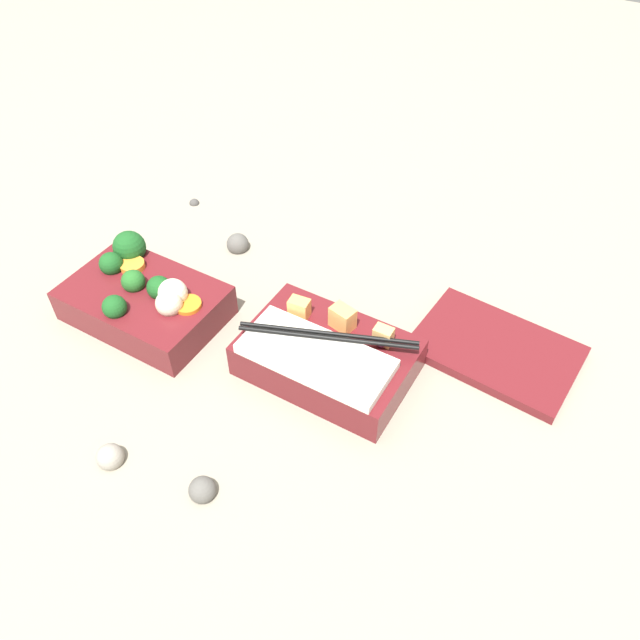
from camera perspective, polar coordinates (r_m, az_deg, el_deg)
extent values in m
plane|color=gray|center=(0.79, -8.40, -1.17)|extent=(3.00, 3.00, 0.00)
cube|color=maroon|center=(0.82, -15.70, 1.51)|extent=(0.19, 0.13, 0.04)
sphere|color=#236023|center=(0.81, -16.71, 3.41)|extent=(0.03, 0.03, 0.03)
sphere|color=#19511E|center=(0.84, -18.56, 4.89)|extent=(0.03, 0.03, 0.03)
sphere|color=#19511E|center=(0.79, -14.51, 2.88)|extent=(0.03, 0.03, 0.03)
sphere|color=#19511E|center=(0.86, -17.03, 6.40)|extent=(0.04, 0.04, 0.04)
sphere|color=#19511E|center=(0.78, -18.28, 1.15)|extent=(0.03, 0.03, 0.03)
cylinder|color=orange|center=(0.84, -16.91, 4.70)|extent=(0.04, 0.04, 0.01)
cylinder|color=orange|center=(0.77, -12.00, 1.38)|extent=(0.05, 0.05, 0.01)
sphere|color=beige|center=(0.77, -13.64, 1.49)|extent=(0.03, 0.03, 0.03)
sphere|color=beige|center=(0.78, -13.31, 2.41)|extent=(0.04, 0.04, 0.04)
cube|color=maroon|center=(0.73, 0.72, -3.41)|extent=(0.19, 0.13, 0.04)
cube|color=silver|center=(0.69, -0.39, -3.32)|extent=(0.17, 0.07, 0.01)
cube|color=#F4A356|center=(0.74, -1.91, 1.10)|extent=(0.03, 0.02, 0.02)
cube|color=#F4A356|center=(0.72, 2.07, 0.19)|extent=(0.03, 0.03, 0.03)
cube|color=#EAB266|center=(0.71, 5.80, -1.42)|extent=(0.02, 0.02, 0.02)
sphere|color=#4C1E4C|center=(0.71, 5.66, -1.95)|extent=(0.01, 0.01, 0.01)
cylinder|color=black|center=(0.70, 0.70, -1.64)|extent=(0.19, 0.08, 0.01)
cylinder|color=black|center=(0.70, 0.78, -1.22)|extent=(0.19, 0.08, 0.01)
cube|color=maroon|center=(0.79, 15.76, -2.65)|extent=(0.20, 0.14, 0.01)
sphere|color=#595651|center=(0.91, -7.53, 6.89)|extent=(0.03, 0.03, 0.03)
sphere|color=#595651|center=(0.66, -10.69, -15.02)|extent=(0.03, 0.03, 0.03)
sphere|color=gray|center=(0.70, -18.63, -11.78)|extent=(0.03, 0.03, 0.03)
sphere|color=#474442|center=(1.02, -11.44, 10.57)|extent=(0.02, 0.02, 0.02)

